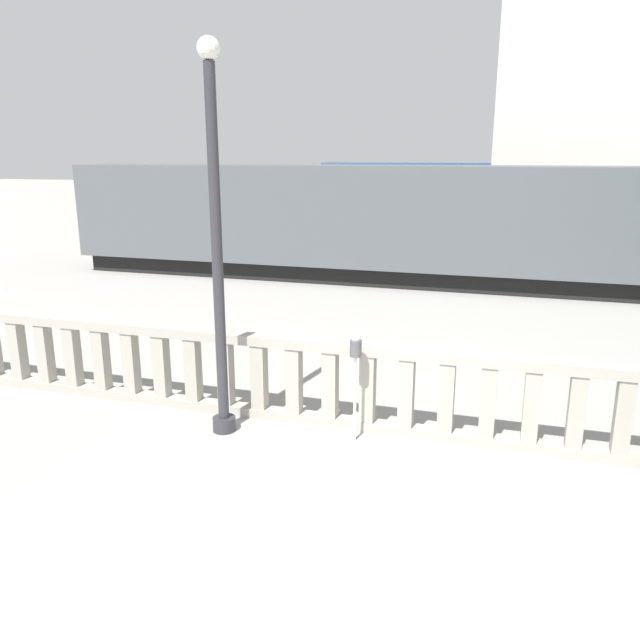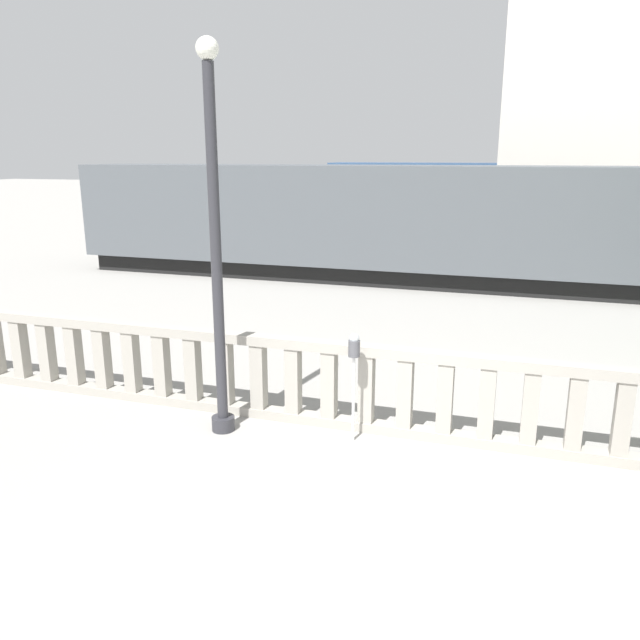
{
  "view_description": "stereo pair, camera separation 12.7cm",
  "coord_description": "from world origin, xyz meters",
  "px_view_note": "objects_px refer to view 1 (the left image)",
  "views": [
    {
      "loc": [
        1.23,
        -5.55,
        3.76
      ],
      "look_at": [
        -1.54,
        3.42,
        1.28
      ],
      "focal_mm": 35.0,
      "sensor_mm": 36.0,
      "label": 1
    },
    {
      "loc": [
        1.35,
        -5.51,
        3.76
      ],
      "look_at": [
        -1.54,
        3.42,
        1.28
      ],
      "focal_mm": 35.0,
      "sensor_mm": 36.0,
      "label": 2
    }
  ],
  "objects_px": {
    "lamppost": "(217,248)",
    "train_near": "(450,223)",
    "parking_meter": "(356,356)",
    "train_far": "(545,194)"
  },
  "relations": [
    {
      "from": "lamppost",
      "to": "train_near",
      "type": "xyz_separation_m",
      "value": [
        1.9,
        11.39,
        -0.76
      ]
    },
    {
      "from": "parking_meter",
      "to": "train_near",
      "type": "height_order",
      "value": "train_near"
    },
    {
      "from": "lamppost",
      "to": "train_far",
      "type": "xyz_separation_m",
      "value": [
        5.16,
        28.64,
        -0.82
      ]
    },
    {
      "from": "train_near",
      "to": "train_far",
      "type": "relative_size",
      "value": 0.98
    },
    {
      "from": "lamppost",
      "to": "train_near",
      "type": "height_order",
      "value": "lamppost"
    },
    {
      "from": "parking_meter",
      "to": "train_near",
      "type": "distance_m",
      "value": 11.16
    },
    {
      "from": "train_near",
      "to": "lamppost",
      "type": "bearing_deg",
      "value": -99.47
    },
    {
      "from": "lamppost",
      "to": "train_near",
      "type": "distance_m",
      "value": 11.57
    },
    {
      "from": "parking_meter",
      "to": "train_far",
      "type": "height_order",
      "value": "train_far"
    },
    {
      "from": "parking_meter",
      "to": "lamppost",
      "type": "bearing_deg",
      "value": -172.49
    }
  ]
}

